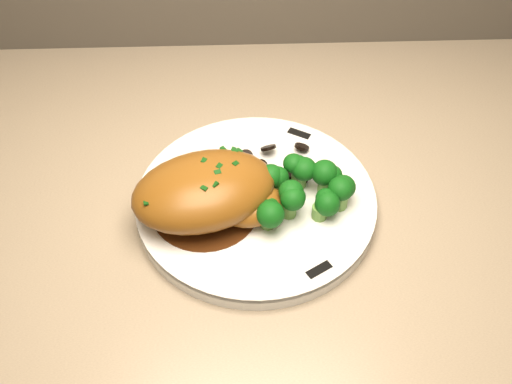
{
  "coord_description": "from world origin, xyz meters",
  "views": [
    {
      "loc": [
        -0.08,
        1.19,
        1.48
      ],
      "look_at": [
        -0.06,
        1.66,
        0.96
      ],
      "focal_mm": 45.0,
      "sensor_mm": 36.0,
      "label": 1
    }
  ],
  "objects_px": {
    "plate": "(256,203)",
    "chicken_breast": "(209,192)",
    "counter": "(470,377)",
    "broccoli_florets": "(303,191)"
  },
  "relations": [
    {
      "from": "counter",
      "to": "chicken_breast",
      "type": "height_order",
      "value": "counter"
    },
    {
      "from": "counter",
      "to": "chicken_breast",
      "type": "bearing_deg",
      "value": -176.7
    },
    {
      "from": "plate",
      "to": "chicken_breast",
      "type": "xyz_separation_m",
      "value": [
        -0.05,
        -0.02,
        0.04
      ]
    },
    {
      "from": "counter",
      "to": "chicken_breast",
      "type": "xyz_separation_m",
      "value": [
        -0.41,
        -0.02,
        0.51
      ]
    },
    {
      "from": "chicken_breast",
      "to": "broccoli_florets",
      "type": "xyz_separation_m",
      "value": [
        0.1,
        0.0,
        -0.01
      ]
    },
    {
      "from": "counter",
      "to": "chicken_breast",
      "type": "relative_size",
      "value": 11.93
    },
    {
      "from": "chicken_breast",
      "to": "plate",
      "type": "bearing_deg",
      "value": 2.25
    },
    {
      "from": "plate",
      "to": "chicken_breast",
      "type": "bearing_deg",
      "value": -161.77
    },
    {
      "from": "counter",
      "to": "plate",
      "type": "bearing_deg",
      "value": -178.84
    },
    {
      "from": "chicken_breast",
      "to": "counter",
      "type": "bearing_deg",
      "value": -12.68
    }
  ]
}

